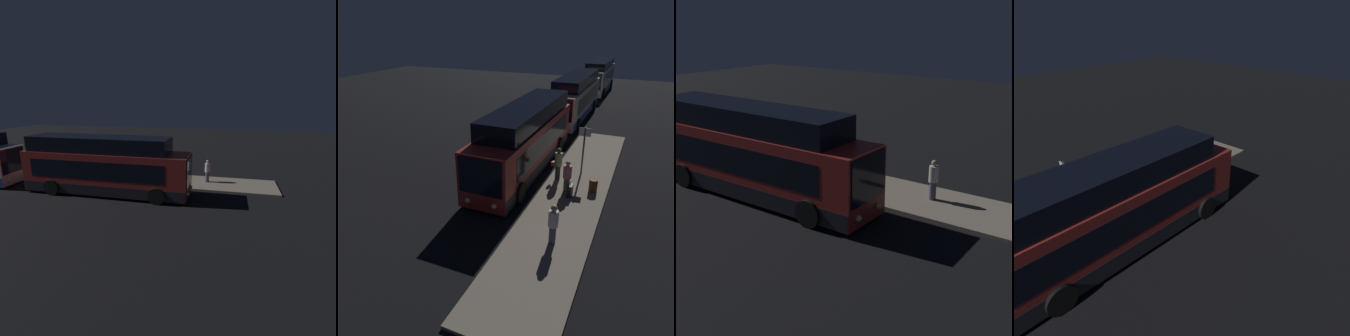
% 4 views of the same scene
% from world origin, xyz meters
% --- Properties ---
extents(ground, '(80.00, 80.00, 0.00)m').
position_xyz_m(ground, '(0.00, 0.00, 0.00)').
color(ground, black).
extents(platform, '(20.00, 3.31, 0.13)m').
position_xyz_m(platform, '(0.00, 3.25, 0.07)').
color(platform, gray).
rests_on(platform, ground).
extents(bus_lead, '(11.46, 2.75, 3.92)m').
position_xyz_m(bus_lead, '(-1.75, -0.19, 1.75)').
color(bus_lead, maroon).
rests_on(bus_lead, ground).
extents(passenger_boarding, '(0.65, 0.50, 1.69)m').
position_xyz_m(passenger_boarding, '(0.34, 2.88, 1.03)').
color(passenger_boarding, '#6B604C').
rests_on(passenger_boarding, platform).
extents(passenger_waiting, '(0.56, 0.56, 1.72)m').
position_xyz_m(passenger_waiting, '(4.90, 3.45, 1.06)').
color(passenger_waiting, '#4C476B').
rests_on(passenger_waiting, platform).
extents(passenger_with_bags, '(0.46, 0.62, 1.86)m').
position_xyz_m(passenger_with_bags, '(-0.80, 2.09, 1.14)').
color(passenger_with_bags, '#2D2D33').
rests_on(passenger_with_bags, platform).
extents(suitcase, '(0.45, 0.23, 0.87)m').
position_xyz_m(suitcase, '(0.85, 3.19, 0.45)').
color(suitcase, black).
rests_on(suitcase, platform).
extents(sign_post, '(0.10, 0.66, 2.79)m').
position_xyz_m(sign_post, '(-2.14, 3.15, 1.87)').
color(sign_post, '#4C4C51').
rests_on(sign_post, platform).
extents(trash_bin, '(0.44, 0.44, 0.65)m').
position_xyz_m(trash_bin, '(-0.20, 4.17, 0.46)').
color(trash_bin, '#593319').
rests_on(trash_bin, platform).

